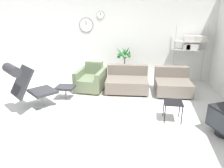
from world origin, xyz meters
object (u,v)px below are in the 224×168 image
(potted_plant, at_px, (124,67))
(couch_second, at_px, (172,85))
(ottoman, at_px, (66,90))
(armchair_red, at_px, (91,80))
(lounge_chair, at_px, (26,82))
(side_table, at_px, (173,104))
(shelf_unit, at_px, (192,44))
(couch_low, at_px, (127,82))

(potted_plant, bearing_deg, couch_second, -29.19)
(ottoman, bearing_deg, armchair_red, 58.14)
(lounge_chair, xyz_separation_m, ottoman, (0.62, 0.74, -0.42))
(ottoman, height_order, armchair_red, armchair_red)
(lounge_chair, xyz_separation_m, side_table, (3.22, -0.02, -0.31))
(couch_second, height_order, potted_plant, potted_plant)
(lounge_chair, relative_size, potted_plant, 0.98)
(potted_plant, height_order, shelf_unit, shelf_unit)
(armchair_red, relative_size, couch_low, 0.79)
(ottoman, relative_size, potted_plant, 0.40)
(lounge_chair, distance_m, couch_second, 3.75)
(side_table, bearing_deg, armchair_red, 143.94)
(armchair_red, height_order, couch_second, armchair_red)
(lounge_chair, bearing_deg, side_table, 39.45)
(couch_low, relative_size, shelf_unit, 0.70)
(ottoman, bearing_deg, couch_low, 29.30)
(potted_plant, bearing_deg, side_table, -62.40)
(armchair_red, xyz_separation_m, shelf_unit, (2.88, 1.07, 0.95))
(lounge_chair, xyz_separation_m, potted_plant, (1.97, 2.36, -0.18))
(couch_low, bearing_deg, potted_plant, -81.98)
(couch_low, bearing_deg, side_table, 120.14)
(couch_second, distance_m, side_table, 1.61)
(couch_low, height_order, side_table, couch_low)
(side_table, height_order, potted_plant, potted_plant)
(couch_second, height_order, side_table, couch_second)
(side_table, bearing_deg, lounge_chair, 179.65)
(ottoman, height_order, couch_low, couch_low)
(lounge_chair, xyz_separation_m, armchair_red, (1.10, 1.52, -0.39))
(side_table, bearing_deg, couch_second, 83.99)
(side_table, xyz_separation_m, potted_plant, (-1.24, 2.38, 0.13))
(ottoman, distance_m, potted_plant, 2.13)
(potted_plant, relative_size, shelf_unit, 0.66)
(ottoman, xyz_separation_m, couch_low, (1.52, 0.85, -0.01))
(potted_plant, distance_m, shelf_unit, 2.15)
(side_table, bearing_deg, ottoman, 163.70)
(couch_second, bearing_deg, ottoman, 12.95)
(couch_second, relative_size, shelf_unit, 0.57)
(couch_second, bearing_deg, side_table, 80.19)
(armchair_red, xyz_separation_m, couch_second, (2.28, 0.05, -0.03))
(couch_second, height_order, shelf_unit, shelf_unit)
(lounge_chair, distance_m, side_table, 3.23)
(couch_second, relative_size, potted_plant, 0.86)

